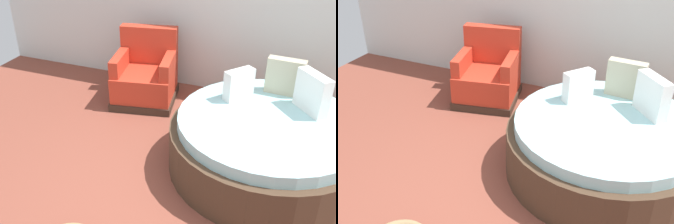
{
  "view_description": "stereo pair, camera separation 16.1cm",
  "coord_description": "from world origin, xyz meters",
  "views": [
    {
      "loc": [
        0.71,
        -2.62,
        2.59
      ],
      "look_at": [
        -0.58,
        0.66,
        0.55
      ],
      "focal_mm": 42.69,
      "sensor_mm": 36.0,
      "label": 1
    },
    {
      "loc": [
        0.86,
        -2.55,
        2.59
      ],
      "look_at": [
        -0.58,
        0.66,
        0.55
      ],
      "focal_mm": 42.69,
      "sensor_mm": 36.0,
      "label": 2
    }
  ],
  "objects": [
    {
      "name": "red_armchair",
      "position": [
        -1.34,
        1.79,
        0.33
      ],
      "size": [
        0.94,
        0.94,
        0.94
      ],
      "color": "#38281E",
      "rests_on": "ground_plane"
    },
    {
      "name": "ground_plane",
      "position": [
        0.0,
        0.0,
        -0.01
      ],
      "size": [
        8.0,
        8.0,
        0.02
      ],
      "primitive_type": "cube",
      "color": "brown"
    },
    {
      "name": "round_daybed",
      "position": [
        0.42,
        0.84,
        0.3
      ],
      "size": [
        1.96,
        1.96,
        1.0
      ],
      "color": "#473323",
      "rests_on": "ground_plane"
    }
  ]
}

